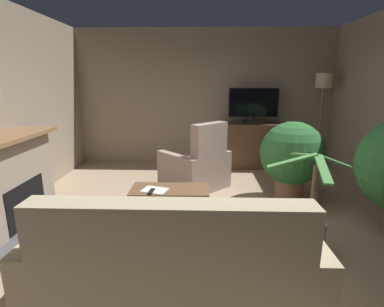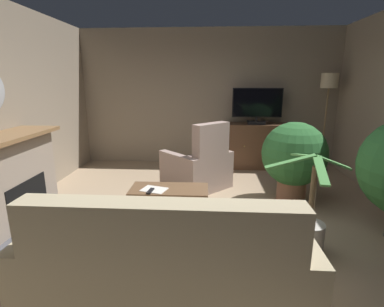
{
  "view_description": "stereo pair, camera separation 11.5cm",
  "coord_description": "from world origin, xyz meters",
  "px_view_note": "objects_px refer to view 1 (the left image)",
  "views": [
    {
      "loc": [
        -0.06,
        -3.2,
        1.77
      ],
      "look_at": [
        -0.18,
        0.46,
        0.85
      ],
      "focal_mm": 27.08,
      "sensor_mm": 36.0,
      "label": 1
    },
    {
      "loc": [
        0.05,
        -3.2,
        1.77
      ],
      "look_at": [
        -0.18,
        0.46,
        0.85
      ],
      "focal_mm": 27.08,
      "sensor_mm": 36.0,
      "label": 2
    }
  ],
  "objects_px": {
    "tv_cabinet": "(251,146)",
    "armchair_facing_sofa": "(197,168)",
    "fireplace": "(8,185)",
    "folded_newspaper": "(155,190)",
    "coffee_table": "(170,193)",
    "sofa_floral": "(175,270)",
    "potted_plant_tall_palm_by_window": "(310,229)",
    "tv_remote": "(151,192)",
    "floor_lamp": "(323,93)",
    "potted_plant_leafy_by_curtain": "(292,156)",
    "television": "(253,105)"
  },
  "relations": [
    {
      "from": "tv_cabinet",
      "to": "armchair_facing_sofa",
      "type": "relative_size",
      "value": 1.04
    },
    {
      "from": "fireplace",
      "to": "folded_newspaper",
      "type": "height_order",
      "value": "fireplace"
    },
    {
      "from": "fireplace",
      "to": "coffee_table",
      "type": "distance_m",
      "value": 1.96
    },
    {
      "from": "sofa_floral",
      "to": "armchair_facing_sofa",
      "type": "relative_size",
      "value": 1.69
    },
    {
      "from": "coffee_table",
      "to": "fireplace",
      "type": "bearing_deg",
      "value": -175.28
    },
    {
      "from": "sofa_floral",
      "to": "potted_plant_tall_palm_by_window",
      "type": "xyz_separation_m",
      "value": [
        1.34,
        0.85,
        -0.08
      ]
    },
    {
      "from": "tv_cabinet",
      "to": "coffee_table",
      "type": "relative_size",
      "value": 1.35
    },
    {
      "from": "coffee_table",
      "to": "tv_remote",
      "type": "bearing_deg",
      "value": -146.5
    },
    {
      "from": "folded_newspaper",
      "to": "tv_cabinet",
      "type": "bearing_deg",
      "value": 75.48
    },
    {
      "from": "tv_cabinet",
      "to": "armchair_facing_sofa",
      "type": "height_order",
      "value": "armchair_facing_sofa"
    },
    {
      "from": "tv_cabinet",
      "to": "floor_lamp",
      "type": "distance_m",
      "value": 1.73
    },
    {
      "from": "tv_remote",
      "to": "folded_newspaper",
      "type": "relative_size",
      "value": 0.57
    },
    {
      "from": "tv_cabinet",
      "to": "potted_plant_leafy_by_curtain",
      "type": "distance_m",
      "value": 1.83
    },
    {
      "from": "tv_cabinet",
      "to": "potted_plant_tall_palm_by_window",
      "type": "height_order",
      "value": "potted_plant_tall_palm_by_window"
    },
    {
      "from": "sofa_floral",
      "to": "potted_plant_tall_palm_by_window",
      "type": "bearing_deg",
      "value": 32.22
    },
    {
      "from": "potted_plant_tall_palm_by_window",
      "to": "floor_lamp",
      "type": "xyz_separation_m",
      "value": [
        1.21,
        3.03,
        1.28
      ]
    },
    {
      "from": "fireplace",
      "to": "folded_newspaper",
      "type": "xyz_separation_m",
      "value": [
        1.77,
        0.1,
        -0.08
      ]
    },
    {
      "from": "tv_cabinet",
      "to": "armchair_facing_sofa",
      "type": "bearing_deg",
      "value": -131.59
    },
    {
      "from": "television",
      "to": "coffee_table",
      "type": "relative_size",
      "value": 1.0
    },
    {
      "from": "television",
      "to": "potted_plant_leafy_by_curtain",
      "type": "height_order",
      "value": "television"
    },
    {
      "from": "tv_cabinet",
      "to": "television",
      "type": "height_order",
      "value": "television"
    },
    {
      "from": "armchair_facing_sofa",
      "to": "potted_plant_leafy_by_curtain",
      "type": "xyz_separation_m",
      "value": [
        1.41,
        -0.53,
        0.36
      ]
    },
    {
      "from": "coffee_table",
      "to": "sofa_floral",
      "type": "relative_size",
      "value": 0.46
    },
    {
      "from": "tv_remote",
      "to": "potted_plant_tall_palm_by_window",
      "type": "xyz_separation_m",
      "value": [
        1.75,
        -0.45,
        -0.22
      ]
    },
    {
      "from": "television",
      "to": "floor_lamp",
      "type": "xyz_separation_m",
      "value": [
        1.33,
        -0.06,
        0.24
      ]
    },
    {
      "from": "coffee_table",
      "to": "folded_newspaper",
      "type": "bearing_deg",
      "value": -159.99
    },
    {
      "from": "television",
      "to": "potted_plant_leafy_by_curtain",
      "type": "distance_m",
      "value": 1.85
    },
    {
      "from": "potted_plant_leafy_by_curtain",
      "to": "tv_remote",
      "type": "bearing_deg",
      "value": -154.82
    },
    {
      "from": "tv_remote",
      "to": "sofa_floral",
      "type": "relative_size",
      "value": 0.08
    },
    {
      "from": "coffee_table",
      "to": "tv_remote",
      "type": "distance_m",
      "value": 0.26
    },
    {
      "from": "tv_remote",
      "to": "floor_lamp",
      "type": "distance_m",
      "value": 4.07
    },
    {
      "from": "sofa_floral",
      "to": "floor_lamp",
      "type": "relative_size",
      "value": 1.12
    },
    {
      "from": "tv_remote",
      "to": "folded_newspaper",
      "type": "distance_m",
      "value": 0.08
    },
    {
      "from": "television",
      "to": "armchair_facing_sofa",
      "type": "xyz_separation_m",
      "value": [
        -1.11,
        -1.2,
        -0.96
      ]
    },
    {
      "from": "tv_remote",
      "to": "floor_lamp",
      "type": "relative_size",
      "value": 0.09
    },
    {
      "from": "tv_remote",
      "to": "potted_plant_leafy_by_curtain",
      "type": "relative_size",
      "value": 0.14
    },
    {
      "from": "armchair_facing_sofa",
      "to": "floor_lamp",
      "type": "relative_size",
      "value": 0.66
    },
    {
      "from": "coffee_table",
      "to": "potted_plant_tall_palm_by_window",
      "type": "relative_size",
      "value": 0.91
    },
    {
      "from": "coffee_table",
      "to": "floor_lamp",
      "type": "xyz_separation_m",
      "value": [
        2.75,
        2.44,
        1.14
      ]
    },
    {
      "from": "coffee_table",
      "to": "tv_remote",
      "type": "xyz_separation_m",
      "value": [
        -0.21,
        -0.14,
        0.07
      ]
    },
    {
      "from": "tv_cabinet",
      "to": "television",
      "type": "relative_size",
      "value": 1.35
    },
    {
      "from": "fireplace",
      "to": "sofa_floral",
      "type": "distance_m",
      "value": 2.5
    },
    {
      "from": "folded_newspaper",
      "to": "coffee_table",
      "type": "bearing_deg",
      "value": 37.0
    },
    {
      "from": "sofa_floral",
      "to": "folded_newspaper",
      "type": "bearing_deg",
      "value": 105.18
    },
    {
      "from": "tv_cabinet",
      "to": "floor_lamp",
      "type": "bearing_deg",
      "value": -5.0
    },
    {
      "from": "folded_newspaper",
      "to": "floor_lamp",
      "type": "xyz_separation_m",
      "value": [
        2.93,
        2.5,
        1.07
      ]
    },
    {
      "from": "tv_remote",
      "to": "sofa_floral",
      "type": "bearing_deg",
      "value": -155.33
    },
    {
      "from": "tv_cabinet",
      "to": "television",
      "type": "xyz_separation_m",
      "value": [
        -0.0,
        -0.05,
        0.86
      ]
    },
    {
      "from": "tv_remote",
      "to": "potted_plant_tall_palm_by_window",
      "type": "height_order",
      "value": "potted_plant_tall_palm_by_window"
    },
    {
      "from": "potted_plant_leafy_by_curtain",
      "to": "potted_plant_tall_palm_by_window",
      "type": "bearing_deg",
      "value": -97.8
    }
  ]
}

